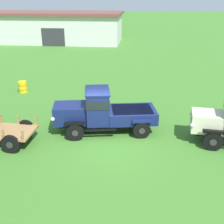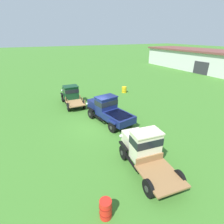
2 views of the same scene
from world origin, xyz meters
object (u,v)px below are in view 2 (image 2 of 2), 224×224
object	(u,v)px
vintage_truck_midrow_center	(144,148)
oil_drum_beside_row	(124,90)
farm_shed	(199,60)
oil_drum_near_fence	(106,209)
vintage_truck_foreground_near	(71,94)
vintage_truck_second_in_line	(108,109)

from	to	relation	value
vintage_truck_midrow_center	oil_drum_beside_row	world-z (taller)	vintage_truck_midrow_center
farm_shed	oil_drum_near_fence	world-z (taller)	farm_shed
oil_drum_beside_row	vintage_truck_foreground_near	bearing A→B (deg)	-84.30
farm_shed	vintage_truck_foreground_near	distance (m)	32.05
farm_shed	vintage_truck_foreground_near	world-z (taller)	farm_shed
vintage_truck_midrow_center	oil_drum_beside_row	distance (m)	14.30
vintage_truck_foreground_near	vintage_truck_second_in_line	xyz separation A→B (m)	(5.89, 1.79, -0.01)
vintage_truck_second_in_line	vintage_truck_midrow_center	bearing A→B (deg)	-6.16
vintage_truck_foreground_near	vintage_truck_midrow_center	bearing A→B (deg)	5.30
vintage_truck_foreground_near	vintage_truck_midrow_center	size ratio (longest dim) A/B	0.99
vintage_truck_second_in_line	oil_drum_near_fence	distance (m)	9.21
farm_shed	vintage_truck_midrow_center	distance (m)	36.11
farm_shed	vintage_truck_foreground_near	size ratio (longest dim) A/B	5.27
vintage_truck_midrow_center	oil_drum_beside_row	size ratio (longest dim) A/B	6.09
farm_shed	oil_drum_beside_row	world-z (taller)	farm_shed
vintage_truck_foreground_near	vintage_truck_second_in_line	world-z (taller)	vintage_truck_second_in_line
vintage_truck_second_in_line	oil_drum_beside_row	size ratio (longest dim) A/B	6.73
vintage_truck_foreground_near	farm_shed	bearing A→B (deg)	104.86
farm_shed	oil_drum_beside_row	bearing A→B (deg)	-72.40
vintage_truck_second_in_line	oil_drum_near_fence	bearing A→B (deg)	-26.28
vintage_truck_midrow_center	oil_drum_near_fence	world-z (taller)	vintage_truck_midrow_center
farm_shed	oil_drum_near_fence	bearing A→B (deg)	-56.09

